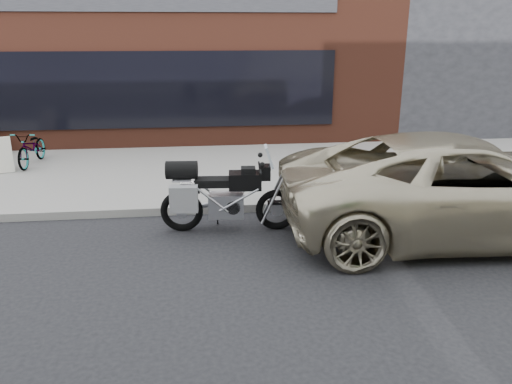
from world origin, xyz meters
TOP-DOWN VIEW (x-y plane):
  - ground at (0.00, 0.00)m, footprint 120.00×120.00m
  - near_sidewalk at (0.00, 7.00)m, footprint 44.00×6.00m
  - storefront at (-2.00, 13.98)m, footprint 14.00×10.07m
  - neighbour_building at (10.00, 14.00)m, footprint 10.00×10.00m
  - motorcycle at (-0.39, 3.19)m, footprint 2.30×0.74m
  - minivan at (3.50, 2.60)m, footprint 6.02×2.99m
  - bicycle_front at (-4.66, 7.45)m, footprint 0.66×1.60m
  - sandwich_sign at (-5.18, 6.93)m, footprint 0.62×0.59m

SIDE VIEW (x-z plane):
  - ground at x=0.00m, z-range 0.00..0.00m
  - near_sidewalk at x=0.00m, z-range 0.00..0.15m
  - sandwich_sign at x=-5.18m, z-range 0.15..0.94m
  - bicycle_front at x=-4.66m, z-range 0.15..0.97m
  - motorcycle at x=-0.39m, z-range -0.10..1.35m
  - minivan at x=3.50m, z-range 0.00..1.64m
  - storefront at x=-2.00m, z-range 0.00..4.50m
  - neighbour_building at x=10.00m, z-range 0.00..6.00m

